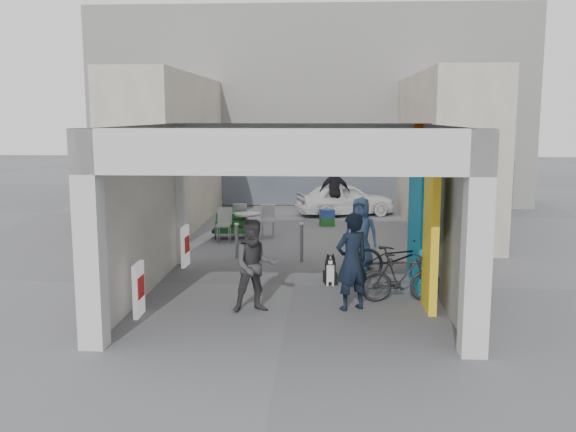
# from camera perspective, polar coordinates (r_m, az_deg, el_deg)

# --- Properties ---
(ground) EXTENTS (90.00, 90.00, 0.00)m
(ground) POSITION_cam_1_polar(r_m,az_deg,el_deg) (14.20, 0.45, -6.14)
(ground) COLOR #59595E
(ground) RESTS_ON ground
(arcade_canopy) EXTENTS (6.40, 6.45, 6.40)m
(arcade_canopy) POSITION_cam_1_polar(r_m,az_deg,el_deg) (12.94, 2.66, 2.76)
(arcade_canopy) COLOR #B2B3AE
(arcade_canopy) RESTS_ON ground
(far_building) EXTENTS (18.00, 4.08, 8.00)m
(far_building) POSITION_cam_1_polar(r_m,az_deg,el_deg) (27.69, 1.96, 9.56)
(far_building) COLOR silver
(far_building) RESTS_ON ground
(plaza_bldg_left) EXTENTS (2.00, 9.00, 5.00)m
(plaza_bldg_left) POSITION_cam_1_polar(r_m,az_deg,el_deg) (21.85, -10.44, 5.67)
(plaza_bldg_left) COLOR #BEB59E
(plaza_bldg_left) RESTS_ON ground
(plaza_bldg_right) EXTENTS (2.00, 9.00, 5.00)m
(plaza_bldg_right) POSITION_cam_1_polar(r_m,az_deg,el_deg) (21.56, 13.59, 5.52)
(plaza_bldg_right) COLOR #BEB59E
(plaza_bldg_right) RESTS_ON ground
(bollard_left) EXTENTS (0.09, 0.09, 0.91)m
(bollard_left) POSITION_cam_1_polar(r_m,az_deg,el_deg) (16.74, -4.59, -2.25)
(bollard_left) COLOR gray
(bollard_left) RESTS_ON ground
(bollard_center) EXTENTS (0.09, 0.09, 0.99)m
(bollard_center) POSITION_cam_1_polar(r_m,az_deg,el_deg) (16.30, 1.21, -2.39)
(bollard_center) COLOR gray
(bollard_center) RESTS_ON ground
(bollard_right) EXTENTS (0.09, 0.09, 0.93)m
(bollard_right) POSITION_cam_1_polar(r_m,az_deg,el_deg) (16.54, 6.15, -2.36)
(bollard_right) COLOR gray
(bollard_right) RESTS_ON ground
(advert_board_near) EXTENTS (0.11, 0.55, 1.00)m
(advert_board_near) POSITION_cam_1_polar(r_m,az_deg,el_deg) (12.27, -13.12, -6.36)
(advert_board_near) COLOR white
(advert_board_near) RESTS_ON ground
(advert_board_far) EXTENTS (0.12, 0.55, 1.00)m
(advert_board_far) POSITION_cam_1_polar(r_m,az_deg,el_deg) (16.03, -9.11, -2.65)
(advert_board_far) COLOR white
(advert_board_far) RESTS_ON ground
(cafe_set) EXTENTS (1.64, 1.33, 0.99)m
(cafe_set) POSITION_cam_1_polar(r_m,az_deg,el_deg) (19.40, -3.90, -1.00)
(cafe_set) COLOR #A2A3A7
(cafe_set) RESTS_ON ground
(produce_stand) EXTENTS (1.14, 0.62, 0.75)m
(produce_stand) POSITION_cam_1_polar(r_m,az_deg,el_deg) (19.50, -5.01, -1.12)
(produce_stand) COLOR black
(produce_stand) RESTS_ON ground
(crate_stack) EXTENTS (0.53, 0.46, 0.56)m
(crate_stack) POSITION_cam_1_polar(r_m,az_deg,el_deg) (21.62, 3.49, -0.16)
(crate_stack) COLOR #175318
(crate_stack) RESTS_ON ground
(border_collie) EXTENTS (0.26, 0.51, 0.71)m
(border_collie) POSITION_cam_1_polar(r_m,az_deg,el_deg) (14.19, 3.78, -4.99)
(border_collie) COLOR black
(border_collie) RESTS_ON ground
(man_with_dog) EXTENTS (0.82, 0.73, 1.88)m
(man_with_dog) POSITION_cam_1_polar(r_m,az_deg,el_deg) (12.29, 5.69, -4.05)
(man_with_dog) COLOR black
(man_with_dog) RESTS_ON ground
(man_back_turned) EXTENTS (1.01, 0.88, 1.77)m
(man_back_turned) POSITION_cam_1_polar(r_m,az_deg,el_deg) (12.14, -2.98, -4.46)
(man_back_turned) COLOR #363638
(man_back_turned) RESTS_ON ground
(man_elderly) EXTENTS (0.98, 0.78, 1.75)m
(man_elderly) POSITION_cam_1_polar(r_m,az_deg,el_deg) (15.61, 6.45, -1.53)
(man_elderly) COLOR #5B78B1
(man_elderly) RESTS_ON ground
(man_crates) EXTENTS (1.16, 0.59, 1.90)m
(man_crates) POSITION_cam_1_polar(r_m,az_deg,el_deg) (23.27, 4.16, 2.15)
(man_crates) COLOR black
(man_crates) RESTS_ON ground
(bicycle_front) EXTENTS (2.09, 1.59, 1.05)m
(bicycle_front) POSITION_cam_1_polar(r_m,az_deg,el_deg) (14.60, 9.61, -3.72)
(bicycle_front) COLOR black
(bicycle_front) RESTS_ON ground
(bicycle_rear) EXTENTS (1.68, 0.67, 0.98)m
(bicycle_rear) POSITION_cam_1_polar(r_m,az_deg,el_deg) (13.04, 10.01, -5.41)
(bicycle_rear) COLOR black
(bicycle_rear) RESTS_ON ground
(white_van) EXTENTS (3.89, 2.53, 1.23)m
(white_van) POSITION_cam_1_polar(r_m,az_deg,el_deg) (23.92, 5.09, 1.52)
(white_van) COLOR silver
(white_van) RESTS_ON ground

